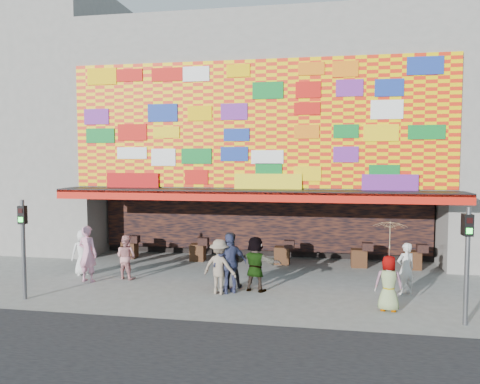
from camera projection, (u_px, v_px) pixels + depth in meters
The scene contains 15 objects.
ground at pixel (236, 295), 14.45m from camera, with size 90.00×90.00×0.00m, color slate.
shop_building at pixel (268, 137), 22.11m from camera, with size 15.20×9.40×10.00m.
neighbor_left at pixel (18, 125), 24.18m from camera, with size 11.00×8.00×12.00m, color gray.
signal_left at pixel (23, 238), 13.94m from camera, with size 0.22×0.20×3.00m.
signal_right at pixel (467, 252), 11.75m from camera, with size 0.22×0.20×3.00m.
ped_a at pixel (83, 252), 16.98m from camera, with size 0.81×0.53×1.66m, color silver.
ped_b at pixel (88, 254), 16.01m from camera, with size 0.71×0.46×1.94m, color pink.
ped_c at pixel (229, 260), 15.28m from camera, with size 0.89×0.69×1.82m, color black.
ped_d at pixel (220, 267), 14.57m from camera, with size 1.11×0.64×1.71m, color #806F5D.
ped_e at pixel (230, 264), 14.63m from camera, with size 1.10×0.46×1.88m, color #3A3F66.
ped_f at pixel (255, 264), 14.87m from camera, with size 1.63×0.52×1.76m, color gray.
ped_g at pixel (389, 283), 12.92m from camera, with size 0.76×0.49×1.55m, color gray.
ped_h at pixel (406, 269), 14.49m from camera, with size 0.59×0.39×1.62m, color silver.
ped_i at pixel (126, 257), 16.42m from camera, with size 0.75×0.59×1.55m, color tan.
parasol at pixel (390, 236), 12.83m from camera, with size 1.15×1.16×1.77m.
Camera 1 is at (2.62, -13.95, 4.20)m, focal length 35.00 mm.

